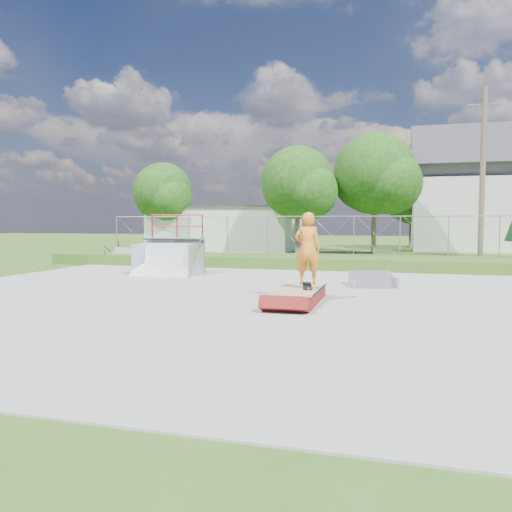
{
  "coord_description": "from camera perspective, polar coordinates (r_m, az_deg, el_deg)",
  "views": [
    {
      "loc": [
        3.76,
        -12.27,
        2.06
      ],
      "look_at": [
        0.08,
        0.96,
        1.1
      ],
      "focal_mm": 35.0,
      "sensor_mm": 36.0,
      "label": 1
    }
  ],
  "objects": [
    {
      "name": "ground",
      "position": [
        13.0,
        -1.49,
        -5.12
      ],
      "size": [
        120.0,
        120.0,
        0.0
      ],
      "primitive_type": "plane",
      "color": "#2F5618",
      "rests_on": "ground"
    },
    {
      "name": "concrete_pad",
      "position": [
        13.0,
        -1.49,
        -5.03
      ],
      "size": [
        20.0,
        16.0,
        0.04
      ],
      "primitive_type": "cube",
      "color": "#989795",
      "rests_on": "ground"
    },
    {
      "name": "grass_berm",
      "position": [
        22.17,
        5.71,
        -0.7
      ],
      "size": [
        24.0,
        3.0,
        0.5
      ],
      "primitive_type": "cube",
      "color": "#2F5618",
      "rests_on": "ground"
    },
    {
      "name": "grind_box",
      "position": [
        12.73,
        4.84,
        -4.55
      ],
      "size": [
        1.11,
        2.29,
        0.34
      ],
      "rotation": [
        0.0,
        0.0,
        0.0
      ],
      "color": "maroon",
      "rests_on": "concrete_pad"
    },
    {
      "name": "quarter_pipe",
      "position": [
        19.27,
        -10.09,
        1.26
      ],
      "size": [
        2.36,
        2.01,
        2.32
      ],
      "primitive_type": null,
      "rotation": [
        0.0,
        0.0,
        0.02
      ],
      "color": "#AEB0B6",
      "rests_on": "concrete_pad"
    },
    {
      "name": "flat_bank_ramp",
      "position": [
        16.06,
        13.18,
        -2.73
      ],
      "size": [
        1.63,
        1.7,
        0.42
      ],
      "primitive_type": null,
      "rotation": [
        0.0,
        0.0,
        0.21
      ],
      "color": "#AEB0B6",
      "rests_on": "concrete_pad"
    },
    {
      "name": "skateboard",
      "position": [
        12.86,
        5.88,
        -3.51
      ],
      "size": [
        0.38,
        0.82,
        0.13
      ],
      "primitive_type": "cube",
      "rotation": [
        0.14,
        0.0,
        0.21
      ],
      "color": "black",
      "rests_on": "grind_box"
    },
    {
      "name": "skater",
      "position": [
        12.77,
        5.9,
        0.57
      ],
      "size": [
        0.73,
        0.53,
        1.83
      ],
      "primitive_type": "imported",
      "rotation": [
        0.0,
        0.0,
        3.29
      ],
      "color": "orange",
      "rests_on": "grind_box"
    },
    {
      "name": "concrete_stairs",
      "position": [
        24.35,
        -14.75,
        -0.04
      ],
      "size": [
        1.5,
        1.6,
        0.8
      ],
      "primitive_type": null,
      "color": "#989795",
      "rests_on": "ground"
    },
    {
      "name": "chain_link_fence",
      "position": [
        23.09,
        6.15,
        2.34
      ],
      "size": [
        20.0,
        0.06,
        1.8
      ],
      "primitive_type": null,
      "color": "gray",
      "rests_on": "grass_berm"
    },
    {
      "name": "utility_building_flat",
      "position": [
        36.24,
        -3.42,
        3.11
      ],
      "size": [
        10.0,
        6.0,
        3.0
      ],
      "primitive_type": "cube",
      "color": "silver",
      "rests_on": "ground"
    },
    {
      "name": "gable_house",
      "position": [
        38.67,
        23.44,
        6.3
      ],
      "size": [
        8.4,
        6.08,
        8.94
      ],
      "color": "silver",
      "rests_on": "ground"
    },
    {
      "name": "utility_pole",
      "position": [
        24.64,
        24.47,
        8.16
      ],
      "size": [
        0.24,
        0.24,
        8.0
      ],
      "primitive_type": "cylinder",
      "color": "brown",
      "rests_on": "ground"
    },
    {
      "name": "tree_left_near",
      "position": [
        30.68,
        5.19,
        8.05
      ],
      "size": [
        4.76,
        4.48,
        6.65
      ],
      "color": "brown",
      "rests_on": "ground"
    },
    {
      "name": "tree_center",
      "position": [
        32.22,
        13.9,
        8.84
      ],
      "size": [
        5.44,
        5.12,
        7.6
      ],
      "color": "brown",
      "rests_on": "ground"
    },
    {
      "name": "tree_left_far",
      "position": [
        35.72,
        -10.35,
        6.94
      ],
      "size": [
        4.42,
        4.16,
        6.18
      ],
      "color": "brown",
      "rests_on": "ground"
    },
    {
      "name": "tree_back_mid",
      "position": [
        40.19,
        17.68,
        6.05
      ],
      "size": [
        4.08,
        3.84,
        5.7
      ],
      "color": "brown",
      "rests_on": "ground"
    }
  ]
}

